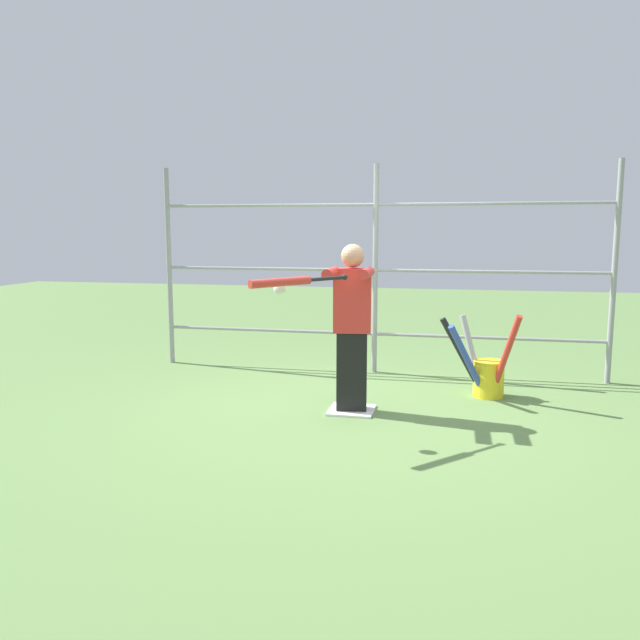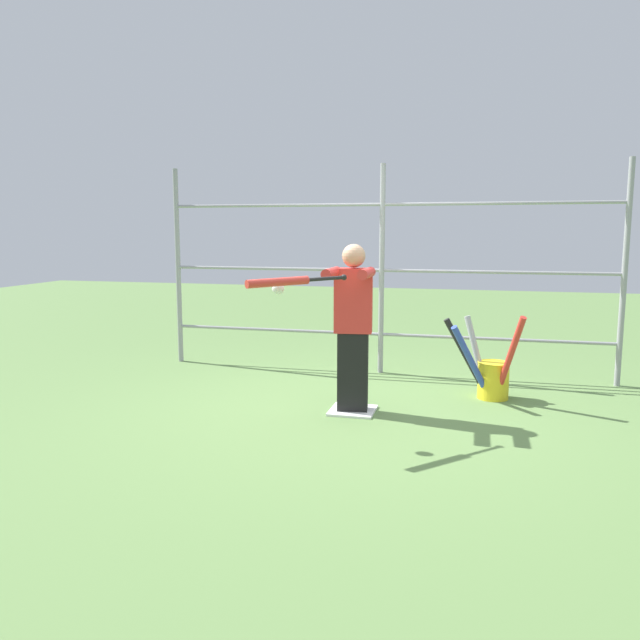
{
  "view_description": "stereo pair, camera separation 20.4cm",
  "coord_description": "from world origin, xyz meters",
  "px_view_note": "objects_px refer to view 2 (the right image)",
  "views": [
    {
      "loc": [
        -0.86,
        5.37,
        1.62
      ],
      "look_at": [
        0.23,
        0.28,
        0.86
      ],
      "focal_mm": 35.0,
      "sensor_mm": 36.0,
      "label": 1
    },
    {
      "loc": [
        -1.06,
        5.33,
        1.62
      ],
      "look_at": [
        0.23,
        0.28,
        0.86
      ],
      "focal_mm": 35.0,
      "sensor_mm": 36.0,
      "label": 2
    }
  ],
  "objects_px": {
    "baseball_bat_swinging": "(287,281)",
    "bat_bucket": "(490,374)",
    "batter": "(353,323)",
    "softball_in_flight": "(278,289)"
  },
  "relations": [
    {
      "from": "batter",
      "to": "baseball_bat_swinging",
      "type": "bearing_deg",
      "value": 65.22
    },
    {
      "from": "batter",
      "to": "baseball_bat_swinging",
      "type": "distance_m",
      "value": 0.96
    },
    {
      "from": "softball_in_flight",
      "to": "bat_bucket",
      "type": "xyz_separation_m",
      "value": [
        -1.66,
        -1.45,
        -0.92
      ]
    },
    {
      "from": "softball_in_flight",
      "to": "baseball_bat_swinging",
      "type": "bearing_deg",
      "value": 137.53
    },
    {
      "from": "bat_bucket",
      "to": "batter",
      "type": "bearing_deg",
      "value": 32.52
    },
    {
      "from": "batter",
      "to": "softball_in_flight",
      "type": "height_order",
      "value": "batter"
    },
    {
      "from": "batter",
      "to": "baseball_bat_swinging",
      "type": "relative_size",
      "value": 2.16
    },
    {
      "from": "batter",
      "to": "bat_bucket",
      "type": "xyz_separation_m",
      "value": [
        -1.2,
        -0.76,
        -0.56
      ]
    },
    {
      "from": "baseball_bat_swinging",
      "to": "bat_bucket",
      "type": "height_order",
      "value": "baseball_bat_swinging"
    },
    {
      "from": "batter",
      "to": "bat_bucket",
      "type": "height_order",
      "value": "batter"
    }
  ]
}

